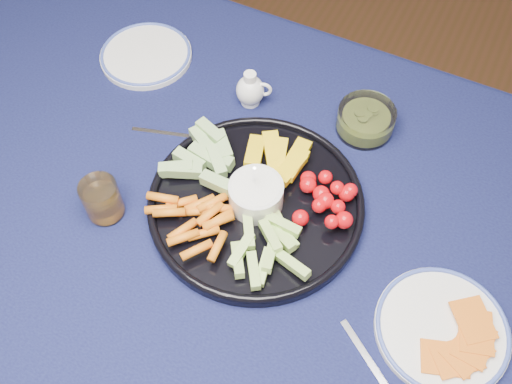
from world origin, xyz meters
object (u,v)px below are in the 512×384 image
at_px(dining_table, 212,244).
at_px(cheese_plate, 443,329).
at_px(creamer_pitcher, 251,90).
at_px(pickle_bowl, 365,121).
at_px(crudite_platter, 255,200).
at_px(juice_tumbler, 103,201).
at_px(side_plate_extra, 146,55).

distance_m(dining_table, cheese_plate, 0.43).
height_order(creamer_pitcher, pickle_bowl, creamer_pitcher).
height_order(dining_table, crudite_platter, crudite_platter).
bearing_deg(creamer_pitcher, crudite_platter, -61.48).
distance_m(juice_tumbler, side_plate_extra, 0.38).
bearing_deg(juice_tumbler, dining_table, 20.57).
bearing_deg(pickle_bowl, juice_tumbler, -131.70).
bearing_deg(pickle_bowl, crudite_platter, -113.22).
distance_m(creamer_pitcher, side_plate_extra, 0.26).
height_order(dining_table, cheese_plate, cheese_plate).
relative_size(cheese_plate, side_plate_extra, 1.08).
xyz_separation_m(cheese_plate, side_plate_extra, (-0.73, 0.30, -0.00)).
bearing_deg(pickle_bowl, side_plate_extra, -177.19).
distance_m(creamer_pitcher, cheese_plate, 0.56).
height_order(creamer_pitcher, juice_tumbler, same).
bearing_deg(pickle_bowl, cheese_plate, -52.46).
distance_m(dining_table, crudite_platter, 0.14).
bearing_deg(side_plate_extra, creamer_pitcher, -2.75).
xyz_separation_m(creamer_pitcher, pickle_bowl, (0.23, 0.04, -0.01)).
bearing_deg(crudite_platter, pickle_bowl, 66.78).
relative_size(crudite_platter, side_plate_extra, 1.96).
relative_size(dining_table, side_plate_extra, 8.66).
xyz_separation_m(dining_table, pickle_bowl, (0.17, 0.31, 0.11)).
distance_m(dining_table, juice_tumbler, 0.22).
bearing_deg(juice_tumbler, crudite_platter, 28.66).
bearing_deg(juice_tumbler, pickle_bowl, 48.30).
bearing_deg(side_plate_extra, dining_table, -42.79).
relative_size(dining_table, pickle_bowl, 15.25).
height_order(dining_table, pickle_bowl, pickle_bowl).
bearing_deg(side_plate_extra, juice_tumbler, -67.79).
bearing_deg(creamer_pitcher, side_plate_extra, 177.25).
relative_size(crudite_platter, cheese_plate, 1.82).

